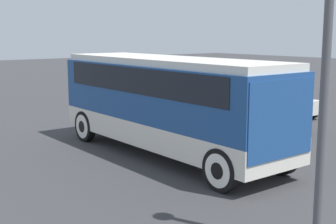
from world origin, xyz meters
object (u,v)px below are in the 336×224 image
at_px(tour_bus, 170,97).
at_px(parked_car_mid, 251,111).
at_px(parked_car_near, 272,101).
at_px(lamp_post, 327,45).

distance_m(tour_bus, parked_car_mid, 6.09).
relative_size(tour_bus, parked_car_near, 2.11).
bearing_deg(lamp_post, parked_car_near, 132.85).
relative_size(parked_car_near, parked_car_mid, 0.93).
xyz_separation_m(parked_car_near, lamp_post, (10.17, -10.96, 3.10)).
height_order(parked_car_near, lamp_post, lamp_post).
xyz_separation_m(tour_bus, lamp_post, (7.12, -2.11, 1.86)).
distance_m(parked_car_near, parked_car_mid, 3.43).
height_order(tour_bus, parked_car_near, tour_bus).
distance_m(parked_car_near, lamp_post, 15.27).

